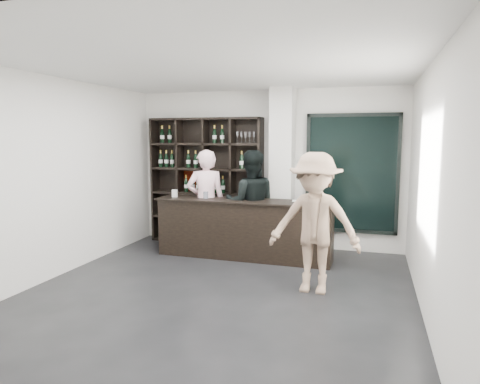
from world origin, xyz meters
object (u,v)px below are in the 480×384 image
(wine_shelf, at_px, (206,181))
(tasting_counter, at_px, (244,229))
(customer, at_px, (315,223))
(taster_black, at_px, (251,204))
(taster_pink, at_px, (206,202))

(wine_shelf, xyz_separation_m, tasting_counter, (1.00, -0.82, -0.70))
(tasting_counter, xyz_separation_m, customer, (1.34, -1.27, 0.42))
(taster_black, bearing_deg, taster_pink, -11.02)
(tasting_counter, relative_size, customer, 1.64)
(wine_shelf, height_order, taster_pink, wine_shelf)
(tasting_counter, bearing_deg, wine_shelf, 141.59)
(customer, bearing_deg, tasting_counter, 139.81)
(taster_black, xyz_separation_m, customer, (1.27, -1.43, 0.01))
(taster_pink, bearing_deg, tasting_counter, 147.33)
(wine_shelf, height_order, tasting_counter, wine_shelf)
(wine_shelf, height_order, customer, wine_shelf)
(tasting_counter, bearing_deg, taster_black, 67.32)
(tasting_counter, distance_m, customer, 1.89)
(taster_pink, xyz_separation_m, taster_black, (0.80, 0.06, -0.00))
(tasting_counter, xyz_separation_m, taster_pink, (-0.73, 0.10, 0.41))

